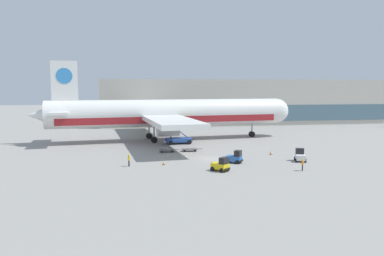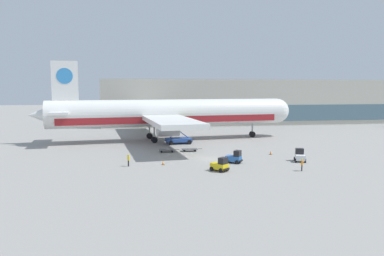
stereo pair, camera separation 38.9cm
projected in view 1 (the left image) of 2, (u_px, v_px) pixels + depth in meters
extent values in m
plane|color=gray|center=(210.00, 159.00, 61.31)|extent=(400.00, 400.00, 0.00)
cube|color=#BCB7A8|center=(244.00, 102.00, 120.96)|extent=(90.00, 18.00, 14.00)
cube|color=slate|center=(253.00, 113.00, 112.38)|extent=(88.20, 0.20, 4.90)
cylinder|color=white|center=(170.00, 113.00, 82.37)|extent=(52.32, 11.29, 5.80)
cube|color=maroon|center=(170.00, 119.00, 82.52)|extent=(48.17, 10.73, 1.45)
sphere|color=white|center=(276.00, 111.00, 89.39)|extent=(5.68, 5.68, 5.68)
cone|color=white|center=(44.00, 115.00, 75.36)|extent=(6.93, 6.16, 5.51)
cube|color=white|center=(64.00, 81.00, 75.73)|extent=(5.22, 0.99, 8.00)
cylinder|color=#3384CC|center=(64.00, 76.00, 75.62)|extent=(3.24, 0.89, 3.20)
cube|color=white|center=(60.00, 112.00, 76.14)|extent=(4.96, 13.31, 0.50)
cube|color=white|center=(158.00, 116.00, 81.75)|extent=(13.05, 48.58, 0.90)
cylinder|color=#9EA0A5|center=(168.00, 129.00, 72.30)|extent=(4.47, 3.23, 2.80)
cylinder|color=#9EA0A5|center=(151.00, 120.00, 91.59)|extent=(4.47, 3.23, 2.80)
cylinder|color=#9EA0A5|center=(252.00, 126.00, 88.08)|extent=(0.36, 0.36, 4.00)
cylinder|color=black|center=(252.00, 134.00, 88.30)|extent=(1.39, 1.03, 1.30)
cylinder|color=#9EA0A5|center=(154.00, 130.00, 78.57)|extent=(0.36, 0.36, 4.00)
cylinder|color=black|center=(154.00, 140.00, 78.78)|extent=(1.39, 1.03, 1.30)
cylinder|color=#9EA0A5|center=(149.00, 127.00, 84.69)|extent=(0.36, 0.36, 4.00)
cylinder|color=black|center=(149.00, 136.00, 84.91)|extent=(1.39, 1.03, 1.30)
cube|color=#284C99|center=(178.00, 140.00, 77.59)|extent=(5.49, 3.54, 0.70)
cube|color=#B2B2B7|center=(178.00, 123.00, 77.20)|extent=(5.21, 3.36, 0.30)
cube|color=yellow|center=(178.00, 120.00, 77.14)|extent=(5.21, 3.36, 0.08)
cube|color=#284C99|center=(178.00, 130.00, 77.37)|extent=(4.25, 0.61, 3.36)
cube|color=#284C99|center=(178.00, 130.00, 77.37)|extent=(4.25, 0.61, 3.36)
cylinder|color=black|center=(186.00, 140.00, 79.59)|extent=(0.93, 0.45, 0.90)
cylinder|color=black|center=(189.00, 142.00, 76.72)|extent=(0.93, 0.45, 0.90)
cylinder|color=black|center=(168.00, 141.00, 78.54)|extent=(0.93, 0.45, 0.90)
cylinder|color=black|center=(171.00, 143.00, 75.67)|extent=(0.93, 0.45, 0.90)
cube|color=yellow|center=(220.00, 166.00, 52.40)|extent=(2.55, 2.66, 0.80)
cube|color=black|center=(224.00, 161.00, 51.88)|extent=(1.53, 1.48, 0.90)
cube|color=black|center=(227.00, 169.00, 51.63)|extent=(1.07, 0.93, 0.24)
cylinder|color=black|center=(228.00, 169.00, 52.45)|extent=(0.57, 0.61, 0.60)
cylinder|color=black|center=(222.00, 170.00, 51.39)|extent=(0.57, 0.61, 0.60)
cylinder|color=black|center=(218.00, 167.00, 53.49)|extent=(0.57, 0.61, 0.60)
cylinder|color=black|center=(212.00, 169.00, 52.43)|extent=(0.57, 0.61, 0.60)
cube|color=#2D66B7|center=(234.00, 158.00, 57.99)|extent=(2.68, 2.48, 0.80)
cube|color=black|center=(238.00, 153.00, 57.61)|extent=(1.46, 1.53, 0.90)
cube|color=black|center=(241.00, 161.00, 57.48)|extent=(0.87, 1.12, 0.24)
cylinder|color=black|center=(240.00, 161.00, 58.31)|extent=(0.63, 0.55, 0.60)
cylinder|color=black|center=(237.00, 162.00, 57.06)|extent=(0.63, 0.55, 0.60)
cylinder|color=black|center=(231.00, 160.00, 59.01)|extent=(0.63, 0.55, 0.60)
cylinder|color=black|center=(227.00, 161.00, 57.76)|extent=(0.63, 0.55, 0.60)
cube|color=silver|center=(300.00, 157.00, 59.08)|extent=(2.04, 2.62, 0.80)
cube|color=black|center=(300.00, 151.00, 59.63)|extent=(1.46, 1.24, 0.90)
cube|color=black|center=(299.00, 157.00, 60.32)|extent=(1.25, 0.54, 0.24)
cylinder|color=black|center=(295.00, 158.00, 60.02)|extent=(0.41, 0.64, 0.60)
cylinder|color=black|center=(304.00, 159.00, 59.82)|extent=(0.41, 0.64, 0.60)
cylinder|color=black|center=(296.00, 160.00, 58.44)|extent=(0.41, 0.64, 0.60)
cylinder|color=black|center=(305.00, 161.00, 58.23)|extent=(0.41, 0.64, 0.60)
cube|color=#56565B|center=(167.00, 150.00, 67.62)|extent=(2.86, 1.62, 0.12)
cube|color=#56565B|center=(177.00, 150.00, 67.85)|extent=(0.90, 0.12, 0.08)
cylinder|color=black|center=(172.00, 150.00, 68.40)|extent=(0.37, 0.16, 0.36)
cylinder|color=black|center=(173.00, 152.00, 67.14)|extent=(0.37, 0.16, 0.36)
cylinder|color=black|center=(161.00, 151.00, 68.15)|extent=(0.37, 0.16, 0.36)
cylinder|color=black|center=(162.00, 152.00, 66.90)|extent=(0.37, 0.16, 0.36)
cube|color=#56565B|center=(190.00, 149.00, 68.47)|extent=(2.86, 1.62, 0.12)
cube|color=#56565B|center=(200.00, 149.00, 68.70)|extent=(0.90, 0.12, 0.08)
cylinder|color=black|center=(194.00, 150.00, 69.25)|extent=(0.37, 0.16, 0.36)
cylinder|color=black|center=(195.00, 151.00, 67.99)|extent=(0.37, 0.16, 0.36)
cylinder|color=black|center=(184.00, 150.00, 69.00)|extent=(0.37, 0.16, 0.36)
cylinder|color=black|center=(185.00, 151.00, 67.75)|extent=(0.37, 0.16, 0.36)
cylinder|color=black|center=(129.00, 163.00, 55.56)|extent=(0.14, 0.14, 0.88)
cylinder|color=black|center=(129.00, 164.00, 55.38)|extent=(0.14, 0.14, 0.88)
cube|color=yellow|center=(129.00, 158.00, 55.39)|extent=(0.31, 0.41, 0.66)
cylinder|color=yellow|center=(128.00, 158.00, 55.60)|extent=(0.09, 0.09, 0.59)
cylinder|color=yellow|center=(129.00, 158.00, 55.17)|extent=(0.09, 0.09, 0.59)
sphere|color=tan|center=(129.00, 155.00, 55.34)|extent=(0.24, 0.24, 0.24)
sphere|color=yellow|center=(129.00, 155.00, 55.33)|extent=(0.23, 0.23, 0.23)
cylinder|color=black|center=(302.00, 168.00, 52.40)|extent=(0.14, 0.14, 0.83)
cylinder|color=black|center=(303.00, 168.00, 52.58)|extent=(0.14, 0.14, 0.83)
cube|color=orange|center=(303.00, 163.00, 52.41)|extent=(0.38, 0.42, 0.62)
cylinder|color=orange|center=(302.00, 163.00, 52.19)|extent=(0.09, 0.09, 0.56)
cylinder|color=orange|center=(303.00, 162.00, 52.63)|extent=(0.09, 0.09, 0.56)
sphere|color=#DBB28E|center=(303.00, 160.00, 52.37)|extent=(0.22, 0.22, 0.22)
sphere|color=yellow|center=(303.00, 159.00, 52.36)|extent=(0.21, 0.21, 0.21)
cube|color=black|center=(164.00, 165.00, 56.61)|extent=(0.40, 0.40, 0.04)
cone|color=orange|center=(164.00, 163.00, 56.58)|extent=(0.32, 0.32, 0.59)
cylinder|color=white|center=(164.00, 162.00, 56.57)|extent=(0.19, 0.19, 0.08)
cube|color=black|center=(271.00, 154.00, 65.21)|extent=(0.40, 0.40, 0.04)
cone|color=orange|center=(271.00, 152.00, 65.17)|extent=(0.32, 0.32, 0.75)
cylinder|color=white|center=(271.00, 152.00, 65.17)|extent=(0.19, 0.19, 0.10)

